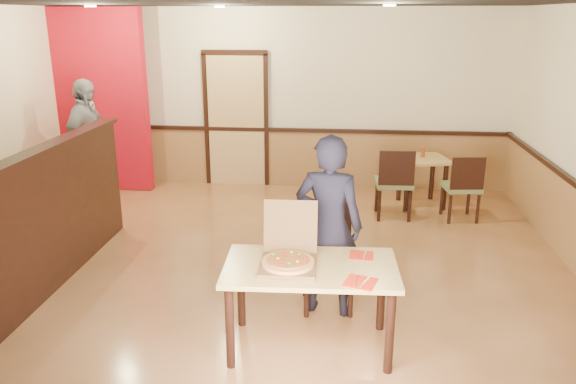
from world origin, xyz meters
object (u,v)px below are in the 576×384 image
Objects in this scene: side_chair_right at (463,185)px; diner at (329,226)px; side_table at (422,169)px; pizza_box at (288,258)px; diner_chair at (327,251)px; condiment at (423,152)px; passerby at (88,143)px; side_chair_left at (395,181)px; main_table at (311,278)px.

side_chair_right is 3.15m from diner.
pizza_box reaches higher than side_table.
diner_chair is 1.25× the size of side_table.
diner is 11.70× the size of condiment.
diner reaches higher than diner_chair.
side_chair_right is at bearing -55.40° from condiment.
condiment is at bearing -62.71° from side_chair_right.
passerby is at bearing -29.65° from diner.
diner is 0.71m from pizza_box.
side_chair_left reaches higher than side_table.
diner_chair is 1.01× the size of side_chair_left.
pizza_box is (-0.30, -0.64, -0.04)m from diner.
side_chair_left reaches higher than side_chair_right.
pizza_box is at bearing -131.99° from passerby.
diner is at bearing 63.33° from pizza_box.
side_chair_left is at bearing -87.70° from passerby.
side_chair_right is 3.85m from pizza_box.
main_table is at bearing 1.60° from pizza_box.
pizza_box reaches higher than diner_chair.
main_table is 4.16m from condiment.
diner_chair is (0.11, 0.78, -0.10)m from main_table.
diner is at bearing 76.45° from main_table.
passerby reaches higher than side_chair_left.
side_chair_right is 0.77m from side_table.
side_chair_right is at bearing 58.03° from main_table.
condiment is at bearing 94.68° from side_table.
side_chair_left is 4.37m from passerby.
diner_chair is 3.34m from side_table.
diner_chair reaches higher than side_table.
diner is 0.93× the size of passerby.
main_table is at bearing 53.20° from side_chair_right.
side_chair_left is at bearing -125.66° from side_table.
condiment is at bearing -125.43° from side_chair_left.
main_table is 1.44× the size of diner_chair.
side_table is 3.49m from diner.
main_table is 0.25m from pizza_box.
side_chair_right is at bearing 178.11° from side_chair_left.
passerby is (-3.42, 3.43, 0.28)m from main_table.
side_table is 5.46× the size of condiment.
side_table is at bearing -127.89° from side_chair_left.
side_chair_right is (1.73, 2.47, -0.04)m from diner_chair.
diner is (0.01, -0.15, 0.31)m from diner_chair.
condiment is (1.25, 3.30, -0.06)m from diner.
passerby is at bearing -174.09° from condiment.
side_chair_right is (1.84, 3.25, -0.14)m from main_table.
diner_chair is 0.88m from pizza_box.
side_chair_right is 0.54× the size of diner.
diner is (-0.81, -2.62, 0.31)m from side_chair_left.
condiment reaches higher than main_table.
side_table is (-0.46, 0.62, 0.04)m from side_chair_right.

